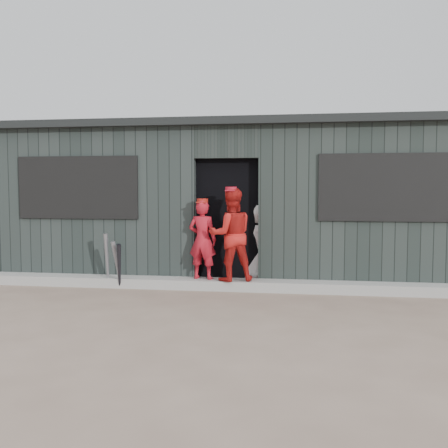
% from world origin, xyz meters
% --- Properties ---
extents(ground, '(80.00, 80.00, 0.00)m').
position_xyz_m(ground, '(0.00, 0.00, 0.00)').
color(ground, '#725D4F').
rests_on(ground, ground).
extents(curb, '(8.00, 0.36, 0.15)m').
position_xyz_m(curb, '(0.00, 1.82, 0.07)').
color(curb, gray).
rests_on(curb, ground).
extents(bat_left, '(0.08, 0.19, 0.85)m').
position_xyz_m(bat_left, '(-1.81, 1.68, 0.43)').
color(bat_left, gray).
rests_on(bat_left, ground).
extents(bat_mid, '(0.15, 0.24, 0.74)m').
position_xyz_m(bat_mid, '(-1.64, 1.65, 0.37)').
color(bat_mid, gray).
rests_on(bat_mid, ground).
extents(bat_right, '(0.15, 0.27, 0.71)m').
position_xyz_m(bat_right, '(-1.57, 1.57, 0.36)').
color(bat_right, black).
rests_on(bat_right, ground).
extents(player_red_left, '(0.48, 0.36, 1.21)m').
position_xyz_m(player_red_left, '(-0.34, 1.84, 0.75)').
color(player_red_left, '#B51624').
rests_on(player_red_left, curb).
extents(player_red_right, '(0.81, 0.72, 1.38)m').
position_xyz_m(player_red_right, '(0.11, 1.76, 0.84)').
color(player_red_right, red).
rests_on(player_red_right, curb).
extents(player_grey_back, '(0.67, 0.45, 1.32)m').
position_xyz_m(player_grey_back, '(0.48, 2.28, 0.66)').
color(player_grey_back, silver).
rests_on(player_grey_back, ground).
extents(dugout, '(8.30, 3.30, 2.62)m').
position_xyz_m(dugout, '(-0.00, 3.50, 1.29)').
color(dugout, black).
rests_on(dugout, ground).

